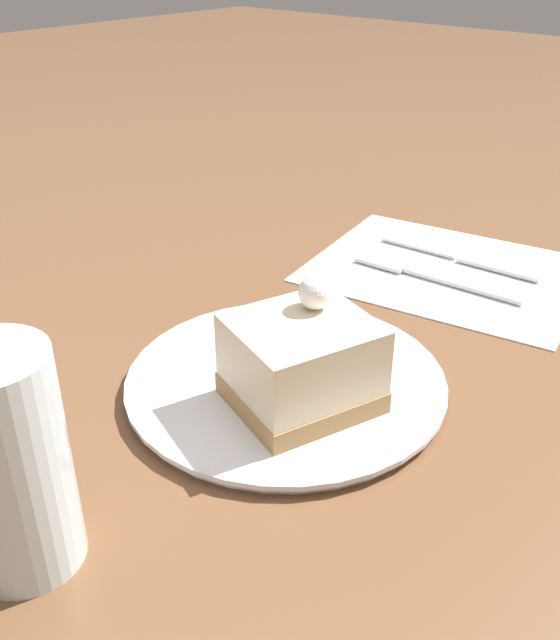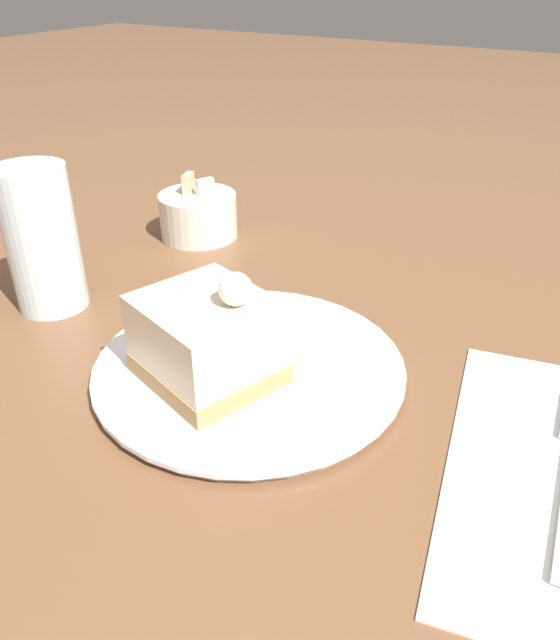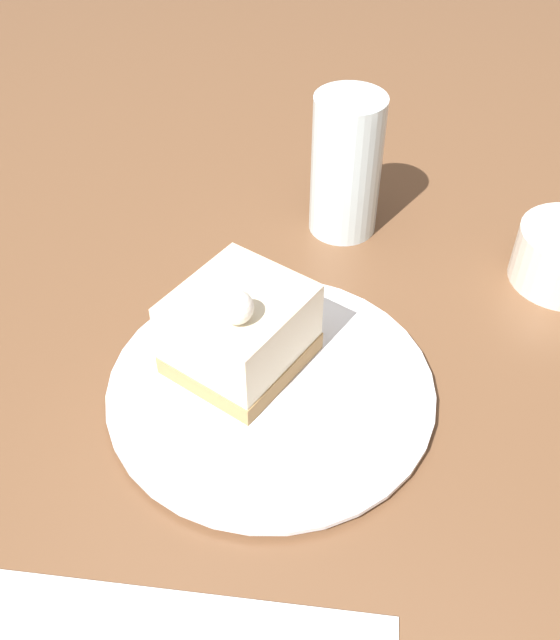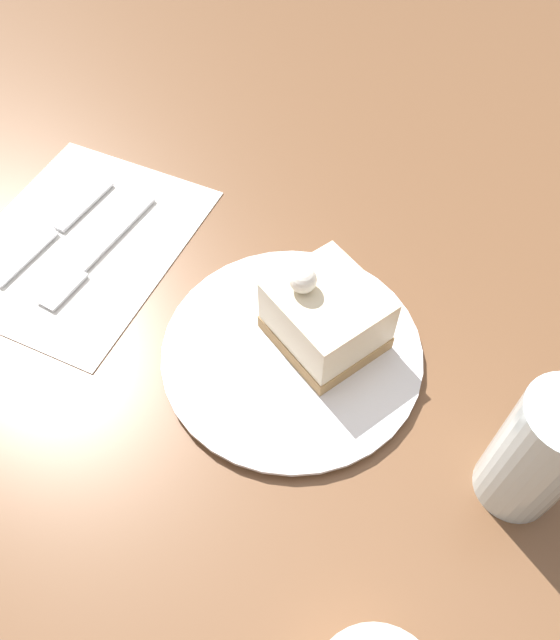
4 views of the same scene
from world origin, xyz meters
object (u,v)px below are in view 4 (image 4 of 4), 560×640
object	(u,v)px
plate	(292,352)
drinking_glass	(538,453)
cake_slice	(325,317)
knife	(66,222)
fork	(92,259)

from	to	relation	value
plate	drinking_glass	bearing A→B (deg)	179.62
plate	cake_slice	size ratio (longest dim) A/B	2.07
knife	drinking_glass	world-z (taller)	drinking_glass
fork	knife	distance (m)	0.06
plate	fork	size ratio (longest dim) A/B	1.38
drinking_glass	knife	bearing A→B (deg)	-0.05
cake_slice	knife	distance (m)	0.31
cake_slice	drinking_glass	distance (m)	0.20
plate	fork	xyz separation A→B (m)	(0.23, 0.02, -0.00)
knife	drinking_glass	distance (m)	0.52
fork	knife	world-z (taller)	same
knife	drinking_glass	size ratio (longest dim) A/B	1.30
plate	knife	bearing A→B (deg)	0.20
cake_slice	drinking_glass	size ratio (longest dim) A/B	0.89
cake_slice	drinking_glass	world-z (taller)	drinking_glass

